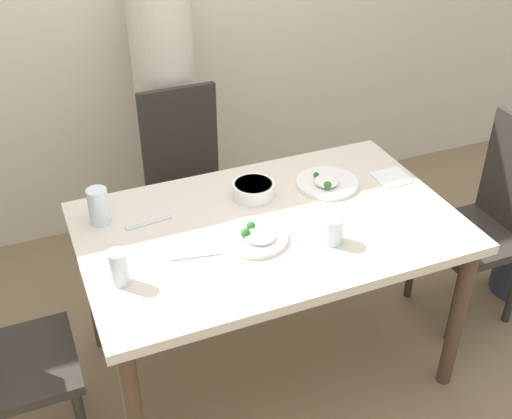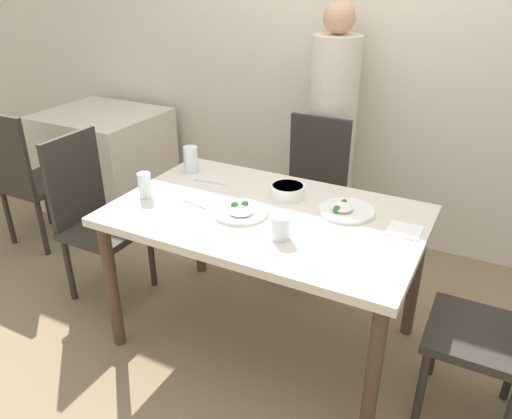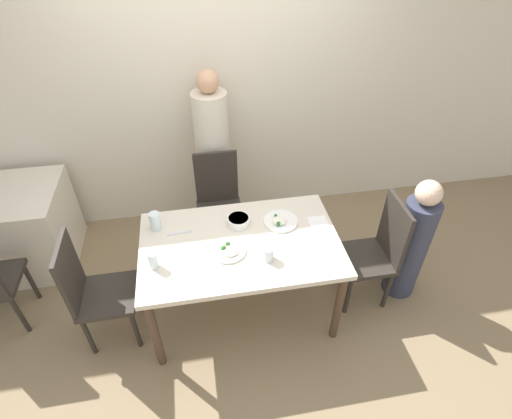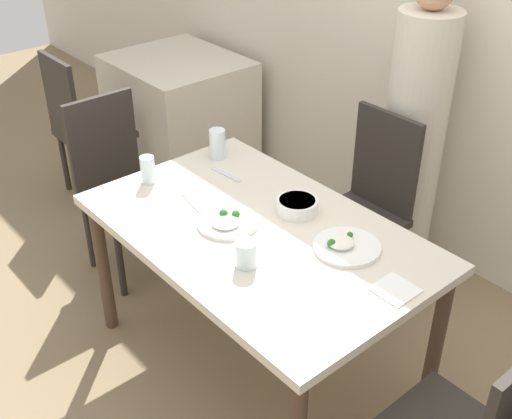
{
  "view_description": "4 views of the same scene",
  "coord_description": "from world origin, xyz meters",
  "px_view_note": "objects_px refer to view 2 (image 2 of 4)",
  "views": [
    {
      "loc": [
        -0.81,
        -1.82,
        2.12
      ],
      "look_at": [
        -0.08,
        -0.05,
        0.85
      ],
      "focal_mm": 45.0,
      "sensor_mm": 36.0,
      "label": 1
    },
    {
      "loc": [
        0.91,
        -1.85,
        1.77
      ],
      "look_at": [
        -0.05,
        -0.01,
        0.75
      ],
      "focal_mm": 35.0,
      "sensor_mm": 36.0,
      "label": 2
    },
    {
      "loc": [
        -0.24,
        -2.03,
        2.72
      ],
      "look_at": [
        0.13,
        0.09,
        0.95
      ],
      "focal_mm": 28.0,
      "sensor_mm": 36.0,
      "label": 3
    },
    {
      "loc": [
        1.62,
        -1.39,
        2.16
      ],
      "look_at": [
        0.01,
        -0.02,
        0.84
      ],
      "focal_mm": 45.0,
      "sensor_mm": 36.0,
      "label": 4
    }
  ],
  "objects_px": {
    "person_adult": "(331,141)",
    "bowl_curry": "(288,190)",
    "chair_adult_spot": "(311,192)",
    "plate_rice_adult": "(240,211)",
    "chair_child_spot": "(503,325)",
    "glass_water_tall": "(145,185)"
  },
  "relations": [
    {
      "from": "chair_adult_spot",
      "to": "plate_rice_adult",
      "type": "height_order",
      "value": "chair_adult_spot"
    },
    {
      "from": "chair_adult_spot",
      "to": "chair_child_spot",
      "type": "relative_size",
      "value": 1.0
    },
    {
      "from": "bowl_curry",
      "to": "glass_water_tall",
      "type": "bearing_deg",
      "value": -151.54
    },
    {
      "from": "person_adult",
      "to": "plate_rice_adult",
      "type": "distance_m",
      "value": 1.19
    },
    {
      "from": "chair_child_spot",
      "to": "plate_rice_adult",
      "type": "relative_size",
      "value": 3.81
    },
    {
      "from": "bowl_curry",
      "to": "glass_water_tall",
      "type": "distance_m",
      "value": 0.7
    },
    {
      "from": "plate_rice_adult",
      "to": "glass_water_tall",
      "type": "distance_m",
      "value": 0.51
    },
    {
      "from": "chair_adult_spot",
      "to": "bowl_curry",
      "type": "xyz_separation_m",
      "value": [
        0.1,
        -0.59,
        0.27
      ]
    },
    {
      "from": "chair_adult_spot",
      "to": "glass_water_tall",
      "type": "distance_m",
      "value": 1.1
    },
    {
      "from": "chair_adult_spot",
      "to": "bowl_curry",
      "type": "relative_size",
      "value": 5.55
    },
    {
      "from": "person_adult",
      "to": "chair_adult_spot",
      "type": "bearing_deg",
      "value": -90.0
    },
    {
      "from": "chair_child_spot",
      "to": "glass_water_tall",
      "type": "bearing_deg",
      "value": -86.52
    },
    {
      "from": "person_adult",
      "to": "bowl_curry",
      "type": "xyz_separation_m",
      "value": [
        0.1,
        -0.91,
        0.03
      ]
    },
    {
      "from": "chair_adult_spot",
      "to": "plate_rice_adult",
      "type": "bearing_deg",
      "value": -90.51
    },
    {
      "from": "chair_adult_spot",
      "to": "plate_rice_adult",
      "type": "distance_m",
      "value": 0.9
    },
    {
      "from": "person_adult",
      "to": "plate_rice_adult",
      "type": "height_order",
      "value": "person_adult"
    },
    {
      "from": "bowl_curry",
      "to": "plate_rice_adult",
      "type": "height_order",
      "value": "bowl_curry"
    },
    {
      "from": "chair_child_spot",
      "to": "bowl_curry",
      "type": "xyz_separation_m",
      "value": [
        -1.04,
        0.23,
        0.27
      ]
    },
    {
      "from": "person_adult",
      "to": "glass_water_tall",
      "type": "distance_m",
      "value": 1.34
    },
    {
      "from": "person_adult",
      "to": "bowl_curry",
      "type": "bearing_deg",
      "value": -83.54
    },
    {
      "from": "plate_rice_adult",
      "to": "person_adult",
      "type": "bearing_deg",
      "value": 89.62
    },
    {
      "from": "bowl_curry",
      "to": "glass_water_tall",
      "type": "relative_size",
      "value": 1.36
    }
  ]
}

